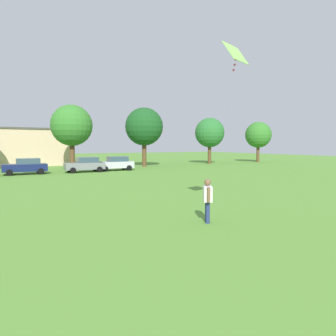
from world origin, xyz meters
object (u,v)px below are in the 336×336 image
tree_center_right (144,127)px  tree_center_left (72,126)px  tree_far_right (258,135)px  adult_bystander (207,197)px  parked_car_navy_1 (26,166)px  tree_right (210,133)px  kite (236,54)px  parked_car_gray_2 (85,165)px  parked_car_silver_3 (116,163)px

tree_center_right → tree_center_left: bearing=174.5°
tree_center_right → tree_far_right: size_ratio=1.16×
adult_bystander → parked_car_navy_1: (-4.72, 25.35, -0.18)m
tree_right → tree_far_right: 10.28m
tree_center_left → tree_far_right: tree_center_left is taller
tree_center_left → tree_right: tree_center_left is taller
tree_center_right → tree_right: tree_center_right is taller
kite → tree_right: (21.50, 30.59, -1.79)m
parked_car_navy_1 → tree_far_right: 38.48m
tree_far_right → tree_right: bearing=177.3°
parked_car_gray_2 → tree_center_left: bearing=-88.0°
parked_car_navy_1 → tree_center_left: tree_center_left is taller
adult_bystander → tree_center_left: tree_center_left is taller
adult_bystander → tree_center_left: 31.06m
parked_car_navy_1 → tree_right: bearing=-169.0°
parked_car_navy_1 → parked_car_gray_2: bearing=176.2°
kite → tree_far_right: kite is taller
tree_center_right → tree_far_right: tree_center_right is taller
tree_center_left → tree_center_right: size_ratio=0.99×
parked_car_navy_1 → parked_car_gray_2: same height
adult_bystander → kite: kite is taller
parked_car_silver_3 → tree_right: bearing=-163.2°
kite → tree_far_right: bearing=43.5°
adult_bystander → kite: size_ratio=1.25×
parked_car_navy_1 → parked_car_silver_3: bearing=-180.0°
tree_far_right → tree_center_right: bearing=-178.8°
parked_car_gray_2 → tree_center_right: 11.67m
parked_car_gray_2 → kite: bearing=90.2°
parked_car_silver_3 → tree_far_right: bearing=-170.1°
kite → tree_center_right: bearing=72.4°
parked_car_silver_3 → tree_center_left: bearing=-53.9°
parked_car_gray_2 → parked_car_silver_3: size_ratio=1.00×
adult_bystander → parked_car_gray_2: 24.98m
kite → tree_right: 37.43m
parked_car_silver_3 → tree_center_right: tree_center_right is taller
kite → tree_center_right: (9.41, 29.62, -1.21)m
adult_bystander → parked_car_navy_1: 25.78m
kite → parked_car_navy_1: bearing=103.8°
tree_right → tree_center_right: bearing=-175.4°
tree_right → parked_car_gray_2: bearing=-164.9°
adult_bystander → tree_far_right: tree_far_right is taller
parked_car_gray_2 → tree_far_right: (31.87, 5.32, 3.94)m
tree_center_left → kite: bearing=-89.4°
tree_center_left → tree_center_right: bearing=-5.5°
parked_car_navy_1 → tree_center_left: 9.22m
parked_car_gray_2 → tree_center_left: size_ratio=0.53×
kite → parked_car_gray_2: size_ratio=0.33×
parked_car_navy_1 → parked_car_gray_2: 6.10m
adult_bystander → parked_car_silver_3: bearing=17.9°
tree_center_right → parked_car_silver_3: bearing=-142.6°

